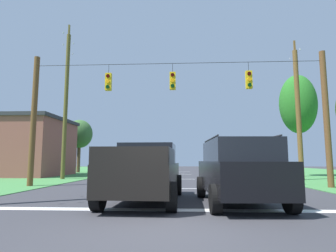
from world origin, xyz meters
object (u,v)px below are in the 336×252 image
object	(u,v)px
pickup_truck	(146,172)
suv_black	(238,170)
overhead_signal_span	(176,113)
distant_car_crossing_white	(271,166)
tree_roadside_left	(298,104)
utility_pole_near_left	(66,100)
utility_pole_mid_right	(298,112)
tree_roadside_right	(80,134)

from	to	relation	value
pickup_truck	suv_black	xyz separation A→B (m)	(2.98, -0.51, 0.09)
overhead_signal_span	distant_car_crossing_white	distance (m)	20.16
distant_car_crossing_white	tree_roadside_left	distance (m)	8.95
utility_pole_near_left	tree_roadside_left	distance (m)	19.36
utility_pole_mid_right	suv_black	bearing A→B (deg)	-120.36
utility_pole_mid_right	tree_roadside_right	world-z (taller)	utility_pole_mid_right
tree_roadside_right	tree_roadside_left	size ratio (longest dim) A/B	0.67
pickup_truck	utility_pole_near_left	size ratio (longest dim) A/B	0.46
distant_car_crossing_white	tree_roadside_left	bearing A→B (deg)	-87.11
pickup_truck	utility_pole_near_left	bearing A→B (deg)	125.16
pickup_truck	tree_roadside_left	distance (m)	19.64
distant_car_crossing_white	tree_roadside_right	xyz separation A→B (m)	(-21.48, -0.55, 3.53)
utility_pole_mid_right	utility_pole_near_left	xyz separation A→B (m)	(-16.94, 0.05, 1.02)
pickup_truck	distant_car_crossing_white	bearing A→B (deg)	63.71
distant_car_crossing_white	utility_pole_mid_right	size ratio (longest dim) A/B	0.43
utility_pole_near_left	utility_pole_mid_right	bearing A→B (deg)	-0.17
overhead_signal_span	utility_pole_near_left	world-z (taller)	utility_pole_near_left
tree_roadside_right	distant_car_crossing_white	bearing A→B (deg)	1.47
suv_black	utility_pole_mid_right	world-z (taller)	utility_pole_mid_right
suv_black	tree_roadside_right	xyz separation A→B (m)	(-13.48, 22.19, 3.26)
overhead_signal_span	suv_black	bearing A→B (deg)	-69.53
tree_roadside_left	distant_car_crossing_white	bearing A→B (deg)	92.89
distant_car_crossing_white	pickup_truck	bearing A→B (deg)	-116.29
overhead_signal_span	suv_black	xyz separation A→B (m)	(2.07, -5.56, -2.81)
suv_black	utility_pole_near_left	world-z (taller)	utility_pole_near_left
pickup_truck	utility_pole_mid_right	world-z (taller)	utility_pole_mid_right
overhead_signal_span	utility_pole_mid_right	bearing A→B (deg)	32.80
suv_black	utility_pole_mid_right	bearing A→B (deg)	59.64
overhead_signal_span	utility_pole_mid_right	world-z (taller)	utility_pole_mid_right
utility_pole_near_left	overhead_signal_span	bearing A→B (deg)	-33.60
pickup_truck	suv_black	size ratio (longest dim) A/B	1.12
overhead_signal_span	distant_car_crossing_white	size ratio (longest dim) A/B	3.61
tree_roadside_left	overhead_signal_span	bearing A→B (deg)	-135.96
pickup_truck	tree_roadside_right	size ratio (longest dim) A/B	0.91
distant_car_crossing_white	utility_pole_near_left	bearing A→B (deg)	-147.81
distant_car_crossing_white	utility_pole_near_left	distance (m)	22.38
utility_pole_mid_right	tree_roadside_right	size ratio (longest dim) A/B	1.69
overhead_signal_span	tree_roadside_right	xyz separation A→B (m)	(-11.41, 16.63, 0.45)
utility_pole_mid_right	tree_roadside_left	bearing A→B (deg)	67.71
pickup_truck	utility_pole_near_left	xyz separation A→B (m)	(-7.47, 10.61, 4.85)
pickup_truck	utility_pole_near_left	world-z (taller)	utility_pole_near_left
pickup_truck	distant_car_crossing_white	xyz separation A→B (m)	(10.98, 22.23, -0.18)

